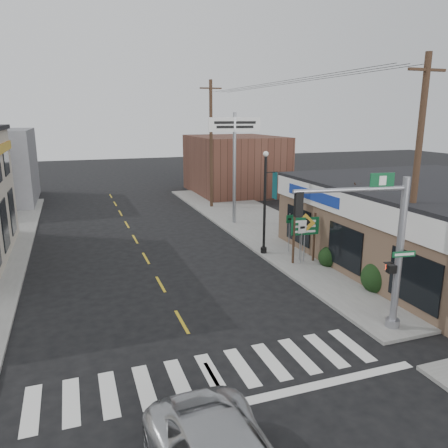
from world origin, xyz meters
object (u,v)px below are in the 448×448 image
object	(u,v)px
guide_sign	(305,231)
utility_pole_far	(211,143)
dance_center_sign	(235,142)
bare_tree	(371,190)
utility_pole_near	(415,180)
lamp_post	(266,195)
fire_hydrant	(329,259)
traffic_signal_pole	(385,239)

from	to	relation	value
guide_sign	utility_pole_far	world-z (taller)	utility_pole_far
dance_center_sign	bare_tree	bearing A→B (deg)	-67.46
dance_center_sign	utility_pole_near	distance (m)	15.05
dance_center_sign	lamp_post	bearing A→B (deg)	-91.03
fire_hydrant	bare_tree	xyz separation A→B (m)	(1.92, -0.34, 3.48)
traffic_signal_pole	utility_pole_near	distance (m)	3.69
guide_sign	utility_pole_far	distance (m)	15.71
guide_sign	lamp_post	size ratio (longest dim) A/B	0.46
traffic_signal_pole	guide_sign	size ratio (longest dim) A/B	2.17
bare_tree	traffic_signal_pole	bearing A→B (deg)	-123.64
dance_center_sign	fire_hydrant	bearing A→B (deg)	-77.07
lamp_post	bare_tree	bearing A→B (deg)	-37.86
guide_sign	dance_center_sign	world-z (taller)	dance_center_sign
guide_sign	lamp_post	xyz separation A→B (m)	(-1.24, 2.13, 1.57)
fire_hydrant	utility_pole_far	world-z (taller)	utility_pole_far
bare_tree	utility_pole_far	size ratio (longest dim) A/B	0.48
traffic_signal_pole	fire_hydrant	distance (m)	7.36
traffic_signal_pole	dance_center_sign	distance (m)	16.95
fire_hydrant	guide_sign	bearing A→B (deg)	131.12
traffic_signal_pole	utility_pole_far	bearing A→B (deg)	95.00
traffic_signal_pole	dance_center_sign	bearing A→B (deg)	94.78
traffic_signal_pole	utility_pole_far	xyz separation A→B (m)	(1.11, 22.72, 1.88)
utility_pole_near	utility_pole_far	bearing A→B (deg)	94.53
bare_tree	guide_sign	bearing A→B (deg)	154.04
guide_sign	fire_hydrant	bearing A→B (deg)	-40.38
dance_center_sign	utility_pole_far	size ratio (longest dim) A/B	0.75
guide_sign	utility_pole_far	bearing A→B (deg)	98.88
guide_sign	traffic_signal_pole	bearing A→B (deg)	-90.78
dance_center_sign	traffic_signal_pole	bearing A→B (deg)	-86.83
traffic_signal_pole	utility_pole_near	size ratio (longest dim) A/B	0.58
utility_pole_far	lamp_post	bearing A→B (deg)	-90.94
traffic_signal_pole	dance_center_sign	size ratio (longest dim) A/B	0.73
fire_hydrant	utility_pole_far	size ratio (longest dim) A/B	0.07
guide_sign	fire_hydrant	distance (m)	1.89
fire_hydrant	traffic_signal_pole	bearing A→B (deg)	-108.26
guide_sign	utility_pole_near	size ratio (longest dim) A/B	0.27
guide_sign	bare_tree	xyz separation A→B (m)	(2.82, -1.37, 2.17)
utility_pole_near	utility_pole_far	xyz separation A→B (m)	(-1.64, 20.88, 0.25)
dance_center_sign	utility_pole_far	world-z (taller)	utility_pole_far
traffic_signal_pole	dance_center_sign	xyz separation A→B (m)	(0.88, 16.76, 2.33)
traffic_signal_pole	guide_sign	distance (m)	7.70
lamp_post	bare_tree	distance (m)	5.39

